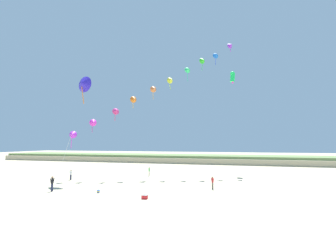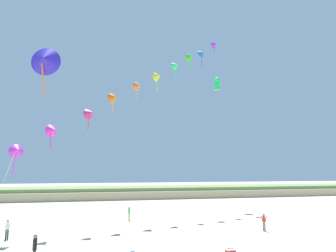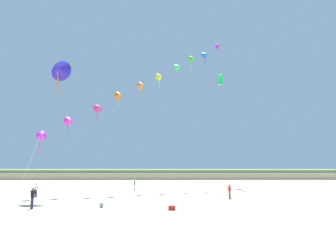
{
  "view_description": "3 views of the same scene",
  "coord_description": "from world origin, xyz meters",
  "views": [
    {
      "loc": [
        10.15,
        -19.8,
        5.5
      ],
      "look_at": [
        1.77,
        12.48,
        8.03
      ],
      "focal_mm": 24.0,
      "sensor_mm": 36.0,
      "label": 1
    },
    {
      "loc": [
        -5.96,
        -16.58,
        5.19
      ],
      "look_at": [
        0.74,
        11.91,
        9.61
      ],
      "focal_mm": 32.0,
      "sensor_mm": 36.0,
      "label": 2
    },
    {
      "loc": [
        1.78,
        -20.11,
        3.75
      ],
      "look_at": [
        2.05,
        13.32,
        8.43
      ],
      "focal_mm": 28.0,
      "sensor_mm": 36.0,
      "label": 3
    }
  ],
  "objects": [
    {
      "name": "ground_plane",
      "position": [
        0.0,
        0.0,
        0.0
      ],
      "size": [
        240.0,
        240.0,
        0.0
      ],
      "primitive_type": "plane",
      "color": "#C1B28E"
    },
    {
      "name": "dune_ridge",
      "position": [
        0.0,
        45.03,
        1.03
      ],
      "size": [
        120.0,
        13.21,
        2.07
      ],
      "color": "tan",
      "rests_on": "ground"
    },
    {
      "name": "person_near_left",
      "position": [
        -9.18,
        2.03,
        0.99
      ],
      "size": [
        0.23,
        0.6,
        1.72
      ],
      "color": "#282D4C",
      "rests_on": "ground"
    },
    {
      "name": "person_near_right",
      "position": [
        8.46,
        7.95,
        0.86
      ],
      "size": [
        0.4,
        0.44,
        1.49
      ],
      "color": "#726656",
      "rests_on": "ground"
    },
    {
      "name": "person_mid_center",
      "position": [
        -2.48,
        16.26,
        0.88
      ],
      "size": [
        0.21,
        0.53,
        1.52
      ],
      "color": "gray",
      "rests_on": "ground"
    },
    {
      "name": "person_far_left",
      "position": [
        -12.52,
        9.5,
        0.88
      ],
      "size": [
        0.53,
        0.21,
        1.52
      ],
      "color": "#282D4C",
      "rests_on": "ground"
    },
    {
      "name": "kite_banner_string",
      "position": [
        -0.44,
        17.03,
        15.72
      ],
      "size": [
        26.16,
        17.46,
        25.48
      ],
      "color": "#BA32E0"
    },
    {
      "name": "large_kite_low_lead",
      "position": [
        11.58,
        24.95,
        18.35
      ],
      "size": [
        1.32,
        1.32,
        2.48
      ],
      "color": "#1DEF60"
    },
    {
      "name": "large_kite_mid_trail",
      "position": [
        -10.56,
        9.07,
        14.41
      ],
      "size": [
        2.58,
        1.29,
        4.3
      ],
      "color": "#3123C5"
    },
    {
      "name": "beach_cooler",
      "position": [
        2.26,
        1.47,
        0.21
      ],
      "size": [
        0.58,
        0.41,
        0.46
      ],
      "color": "red",
      "rests_on": "ground"
    },
    {
      "name": "beach_ball",
      "position": [
        -3.66,
        2.73,
        0.18
      ],
      "size": [
        0.36,
        0.36,
        0.36
      ],
      "color": "blue",
      "rests_on": "ground"
    }
  ]
}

